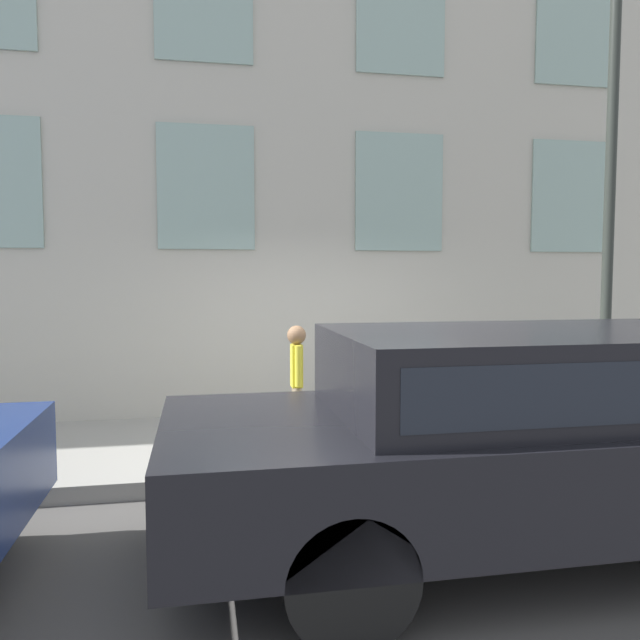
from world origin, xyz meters
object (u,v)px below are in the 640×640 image
at_px(person, 297,373).
at_px(parked_truck_charcoal_near, 557,421).
at_px(fire_hydrant, 345,415).
at_px(street_lamp, 613,89).

relative_size(person, parked_truck_charcoal_near, 0.23).
bearing_deg(fire_hydrant, parked_truck_charcoal_near, -153.08).
height_order(fire_hydrant, parked_truck_charcoal_near, parked_truck_charcoal_near).
height_order(person, street_lamp, street_lamp).
xyz_separation_m(fire_hydrant, parked_truck_charcoal_near, (-2.05, -1.04, 0.38)).
distance_m(person, parked_truck_charcoal_near, 2.88).
bearing_deg(parked_truck_charcoal_near, street_lamp, -40.76).
distance_m(parked_truck_charcoal_near, street_lamp, 4.47).
xyz_separation_m(fire_hydrant, street_lamp, (0.40, -3.16, 3.46)).
xyz_separation_m(fire_hydrant, person, (0.43, 0.41, 0.37)).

